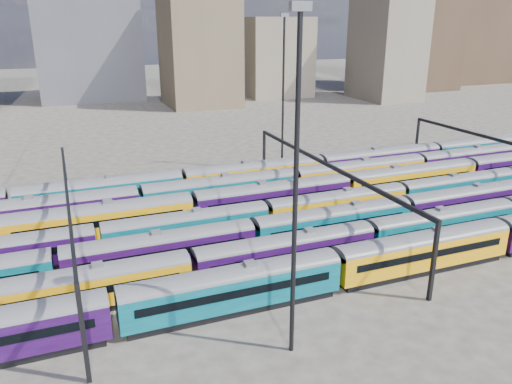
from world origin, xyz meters
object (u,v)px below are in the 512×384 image
object	(u,v)px
rake_1	(191,265)
rake_2	(333,220)
mast_2	(296,180)
rake_0	(233,284)

from	to	relation	value
rake_1	rake_2	world-z (taller)	rake_2
rake_2	mast_2	world-z (taller)	mast_2
rake_1	rake_2	size ratio (longest dim) A/B	1.18
rake_0	rake_1	xyz separation A→B (m)	(-2.46, 5.00, -0.10)
rake_0	rake_1	world-z (taller)	rake_0
rake_0	rake_2	distance (m)	18.70
rake_1	mast_2	world-z (taller)	mast_2
rake_0	rake_1	distance (m)	5.58
rake_2	rake_1	bearing A→B (deg)	-164.69
rake_1	mast_2	xyz separation A→B (m)	(4.84, -12.00, 11.43)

